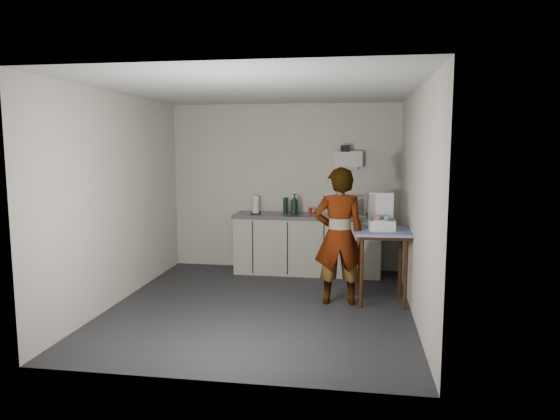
# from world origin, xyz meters

# --- Properties ---
(ground) EXTENTS (4.00, 4.00, 0.00)m
(ground) POSITION_xyz_m (0.00, 0.00, 0.00)
(ground) COLOR #27272C
(ground) RESTS_ON ground
(wall_back) EXTENTS (3.60, 0.02, 2.60)m
(wall_back) POSITION_xyz_m (0.00, 1.99, 1.30)
(wall_back) COLOR beige
(wall_back) RESTS_ON ground
(wall_right) EXTENTS (0.02, 4.00, 2.60)m
(wall_right) POSITION_xyz_m (1.79, 0.00, 1.30)
(wall_right) COLOR beige
(wall_right) RESTS_ON ground
(wall_left) EXTENTS (0.02, 4.00, 2.60)m
(wall_left) POSITION_xyz_m (-1.79, 0.00, 1.30)
(wall_left) COLOR beige
(wall_left) RESTS_ON ground
(ceiling) EXTENTS (3.60, 4.00, 0.01)m
(ceiling) POSITION_xyz_m (0.00, 0.00, 2.60)
(ceiling) COLOR silver
(ceiling) RESTS_ON wall_back
(kitchen_counter) EXTENTS (2.24, 0.62, 0.91)m
(kitchen_counter) POSITION_xyz_m (0.40, 1.70, 0.43)
(kitchen_counter) COLOR black
(kitchen_counter) RESTS_ON ground
(wall_shelf) EXTENTS (0.42, 0.18, 0.37)m
(wall_shelf) POSITION_xyz_m (1.00, 1.92, 1.75)
(wall_shelf) COLOR white
(wall_shelf) RESTS_ON ground
(side_table) EXTENTS (0.73, 0.73, 0.91)m
(side_table) POSITION_xyz_m (1.46, 0.40, 0.80)
(side_table) COLOR #3E1F0E
(side_table) RESTS_ON ground
(standing_man) EXTENTS (0.66, 0.47, 1.70)m
(standing_man) POSITION_xyz_m (0.93, 0.26, 0.85)
(standing_man) COLOR #B2A593
(standing_man) RESTS_ON ground
(soap_bottle) EXTENTS (0.17, 0.17, 0.32)m
(soap_bottle) POSITION_xyz_m (0.20, 1.65, 1.07)
(soap_bottle) COLOR black
(soap_bottle) RESTS_ON kitchen_counter
(soda_can) EXTENTS (0.06, 0.06, 0.11)m
(soda_can) POSITION_xyz_m (0.44, 1.70, 0.96)
(soda_can) COLOR red
(soda_can) RESTS_ON kitchen_counter
(dark_bottle) EXTENTS (0.07, 0.07, 0.25)m
(dark_bottle) POSITION_xyz_m (0.05, 1.76, 1.03)
(dark_bottle) COLOR black
(dark_bottle) RESTS_ON kitchen_counter
(paper_towel) EXTENTS (0.16, 0.16, 0.28)m
(paper_towel) POSITION_xyz_m (-0.40, 1.65, 1.04)
(paper_towel) COLOR black
(paper_towel) RESTS_ON kitchen_counter
(dish_rack) EXTENTS (0.43, 0.33, 0.30)m
(dish_rack) POSITION_xyz_m (1.05, 1.74, 0.98)
(dish_rack) COLOR silver
(dish_rack) RESTS_ON kitchen_counter
(bakery_box) EXTENTS (0.33, 0.34, 0.44)m
(bakery_box) POSITION_xyz_m (1.44, 0.45, 1.01)
(bakery_box) COLOR white
(bakery_box) RESTS_ON side_table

